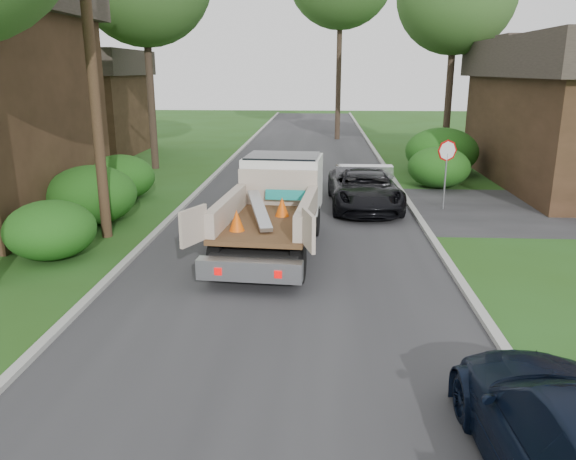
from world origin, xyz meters
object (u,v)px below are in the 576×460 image
(utility_pole, at_px, (91,55))
(stop_sign, at_px, (447,160))
(house_left_far, at_px, (75,101))
(flatbed_truck, at_px, (277,199))
(black_pickup, at_px, (364,188))

(utility_pole, bearing_deg, stop_sign, 20.62)
(house_left_far, bearing_deg, stop_sign, -34.81)
(stop_sign, xyz_separation_m, utility_pole, (-10.68, -4.02, 3.40))
(utility_pole, bearing_deg, flatbed_truck, -3.46)
(flatbed_truck, bearing_deg, black_pickup, 62.58)
(flatbed_truck, bearing_deg, utility_pole, -178.86)
(house_left_far, xyz_separation_m, flatbed_truck, (13.11, -17.33, -1.76))
(house_left_far, distance_m, flatbed_truck, 21.80)
(utility_pole, relative_size, black_pickup, 1.93)
(stop_sign, bearing_deg, house_left_far, 145.19)
(stop_sign, xyz_separation_m, flatbed_truck, (-5.59, -4.33, -0.49))
(utility_pole, bearing_deg, black_pickup, 27.81)
(house_left_far, height_order, flatbed_truck, house_left_far)
(stop_sign, relative_size, house_left_far, 0.33)
(house_left_far, relative_size, black_pickup, 1.46)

